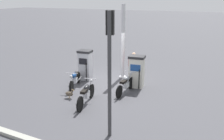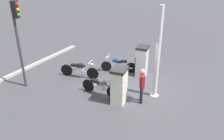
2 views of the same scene
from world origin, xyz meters
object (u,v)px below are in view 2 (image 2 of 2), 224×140
(fuel_pump_far, at_px, (119,86))
(roadside_traffic_light, at_px, (18,31))
(attendant_person, at_px, (142,84))
(motorcycle_near_pump, at_px, (118,64))
(motorcycle_extra, at_px, (80,69))
(fuel_pump_near, at_px, (142,61))
(motorcycle_far_pump, at_px, (101,86))
(canopy_support_pole, at_px, (158,56))
(wandering_duck, at_px, (94,67))

(fuel_pump_far, bearing_deg, roadside_traffic_light, 7.80)
(attendant_person, bearing_deg, motorcycle_near_pump, -47.40)
(attendant_person, distance_m, roadside_traffic_light, 5.85)
(fuel_pump_far, bearing_deg, motorcycle_extra, -24.69)
(fuel_pump_near, xyz_separation_m, motorcycle_far_pump, (0.98, 2.70, -0.36))
(canopy_support_pole, bearing_deg, attendant_person, 64.12)
(canopy_support_pole, bearing_deg, fuel_pump_far, 44.85)
(roadside_traffic_light, bearing_deg, wandering_duck, -125.09)
(motorcycle_extra, bearing_deg, fuel_pump_far, 155.31)
(motorcycle_near_pump, xyz_separation_m, canopy_support_pole, (-2.50, 1.57, 1.49))
(attendant_person, height_order, canopy_support_pole, canopy_support_pole)
(motorcycle_near_pump, distance_m, canopy_support_pole, 3.31)
(fuel_pump_far, distance_m, attendant_person, 0.95)
(motorcycle_extra, xyz_separation_m, roadside_traffic_light, (1.81, 1.91, 2.27))
(attendant_person, bearing_deg, wandering_duck, -28.26)
(motorcycle_far_pump, relative_size, wandering_duck, 4.19)
(canopy_support_pole, bearing_deg, motorcycle_near_pump, -32.04)
(fuel_pump_far, relative_size, motorcycle_near_pump, 0.85)
(wandering_duck, bearing_deg, canopy_support_pole, 164.12)
(fuel_pump_near, distance_m, attendant_person, 2.59)
(fuel_pump_far, xyz_separation_m, motorcycle_extra, (2.79, -1.28, -0.35))
(fuel_pump_far, relative_size, motorcycle_extra, 0.78)
(motorcycle_far_pump, distance_m, wandering_duck, 2.62)
(wandering_duck, bearing_deg, motorcycle_near_pump, -158.72)
(motorcycle_near_pump, height_order, motorcycle_extra, motorcycle_extra)
(fuel_pump_far, height_order, attendant_person, fuel_pump_far)
(fuel_pump_far, bearing_deg, canopy_support_pole, -135.15)
(wandering_duck, height_order, canopy_support_pole, canopy_support_pole)
(wandering_duck, distance_m, roadside_traffic_light, 4.35)
(motorcycle_extra, bearing_deg, canopy_support_pole, 178.85)
(motorcycle_far_pump, bearing_deg, wandering_duck, -52.76)
(attendant_person, xyz_separation_m, canopy_support_pole, (-0.37, -0.76, 1.04))
(fuel_pump_near, height_order, motorcycle_extra, fuel_pump_near)
(fuel_pump_near, height_order, wandering_duck, fuel_pump_near)
(fuel_pump_near, bearing_deg, attendant_person, 108.97)
(motorcycle_far_pump, bearing_deg, attendant_person, -172.15)
(wandering_duck, relative_size, canopy_support_pole, 0.11)
(motorcycle_far_pump, distance_m, roadside_traffic_light, 4.35)
(motorcycle_near_pump, height_order, roadside_traffic_light, roadside_traffic_light)
(motorcycle_extra, bearing_deg, roadside_traffic_light, 46.56)
(fuel_pump_far, xyz_separation_m, wandering_duck, (2.56, -2.27, -0.60))
(wandering_duck, bearing_deg, fuel_pump_far, 138.38)
(motorcycle_near_pump, bearing_deg, fuel_pump_near, -174.43)
(fuel_pump_far, bearing_deg, fuel_pump_near, -90.00)
(canopy_support_pole, bearing_deg, motorcycle_far_pump, 24.72)
(canopy_support_pole, bearing_deg, motorcycle_extra, -1.15)
(motorcycle_extra, relative_size, canopy_support_pole, 0.52)
(attendant_person, xyz_separation_m, wandering_duck, (3.40, -1.83, -0.66))
(motorcycle_extra, distance_m, wandering_duck, 1.05)
(fuel_pump_near, bearing_deg, canopy_support_pole, 125.54)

